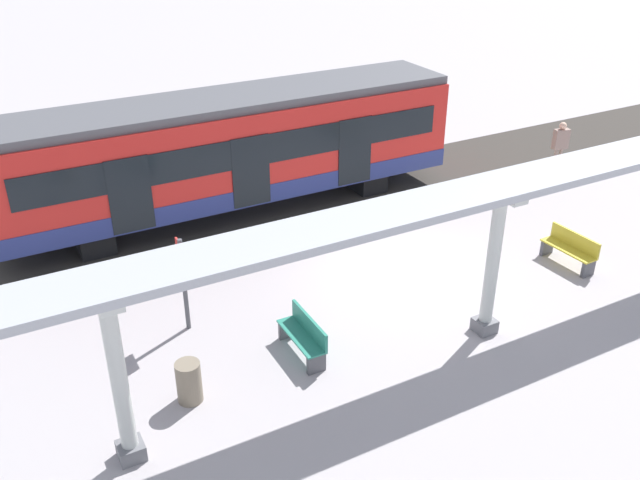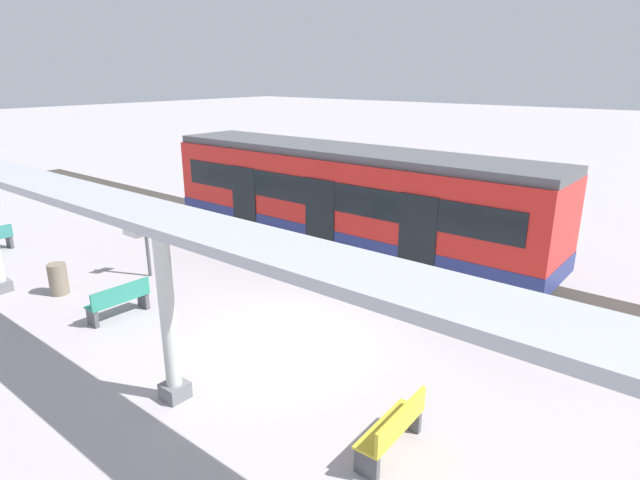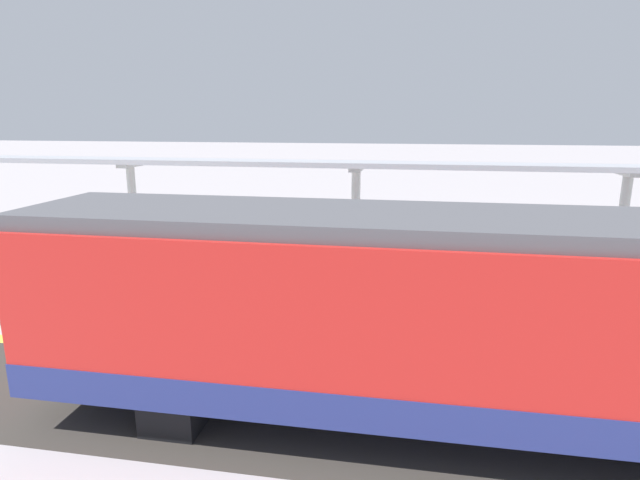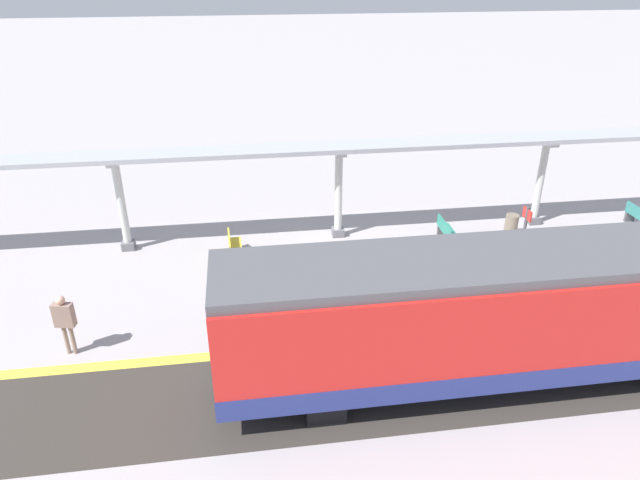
{
  "view_description": "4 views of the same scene",
  "coord_description": "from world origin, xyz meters",
  "px_view_note": "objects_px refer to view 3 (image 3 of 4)",
  "views": [
    {
      "loc": [
        12.39,
        -9.17,
        8.8
      ],
      "look_at": [
        -0.47,
        -2.13,
        1.1
      ],
      "focal_mm": 38.74,
      "sensor_mm": 36.0,
      "label": 1
    },
    {
      "loc": [
        7.93,
        7.26,
        5.71
      ],
      "look_at": [
        -0.63,
        0.29,
        2.17
      ],
      "focal_mm": 29.44,
      "sensor_mm": 36.0,
      "label": 2
    },
    {
      "loc": [
        -12.78,
        -1.72,
        4.84
      ],
      "look_at": [
        -1.56,
        0.27,
        2.13
      ],
      "focal_mm": 28.95,
      "sensor_mm": 36.0,
      "label": 3
    },
    {
      "loc": [
        -15.79,
        3.37,
        9.53
      ],
      "look_at": [
        0.33,
        1.05,
        1.31
      ],
      "focal_mm": 32.13,
      "sensor_mm": 36.0,
      "label": 4
    }
  ],
  "objects_px": {
    "bench_mid_platform": "(482,275)",
    "canopy_pillar_third": "(355,219)",
    "canopy_pillar_fourth": "(134,212)",
    "trash_bin": "(575,277)",
    "bench_near_end": "(226,263)",
    "train_near_carriage": "(451,321)",
    "canopy_pillar_second": "(621,228)",
    "platform_info_sign": "(575,268)"
  },
  "relations": [
    {
      "from": "bench_mid_platform",
      "to": "canopy_pillar_third",
      "type": "bearing_deg",
      "value": 72.67
    },
    {
      "from": "canopy_pillar_fourth",
      "to": "trash_bin",
      "type": "distance_m",
      "value": 14.08
    },
    {
      "from": "bench_near_end",
      "to": "bench_mid_platform",
      "type": "distance_m",
      "value": 7.69
    },
    {
      "from": "train_near_carriage",
      "to": "canopy_pillar_second",
      "type": "distance_m",
      "value": 9.99
    },
    {
      "from": "canopy_pillar_third",
      "to": "train_near_carriage",
      "type": "bearing_deg",
      "value": -164.28
    },
    {
      "from": "train_near_carriage",
      "to": "bench_near_end",
      "type": "relative_size",
      "value": 8.77
    },
    {
      "from": "canopy_pillar_second",
      "to": "platform_info_sign",
      "type": "bearing_deg",
      "value": 146.52
    },
    {
      "from": "canopy_pillar_third",
      "to": "platform_info_sign",
      "type": "bearing_deg",
      "value": -119.75
    },
    {
      "from": "trash_bin",
      "to": "platform_info_sign",
      "type": "distance_m",
      "value": 2.58
    },
    {
      "from": "bench_near_end",
      "to": "canopy_pillar_third",
      "type": "bearing_deg",
      "value": -71.82
    },
    {
      "from": "bench_mid_platform",
      "to": "platform_info_sign",
      "type": "height_order",
      "value": "platform_info_sign"
    },
    {
      "from": "trash_bin",
      "to": "platform_info_sign",
      "type": "xyz_separation_m",
      "value": [
        -2.29,
        0.75,
        0.9
      ]
    },
    {
      "from": "canopy_pillar_fourth",
      "to": "train_near_carriage",
      "type": "bearing_deg",
      "value": -130.13
    },
    {
      "from": "train_near_carriage",
      "to": "canopy_pillar_third",
      "type": "bearing_deg",
      "value": 15.72
    },
    {
      "from": "bench_mid_platform",
      "to": "train_near_carriage",
      "type": "bearing_deg",
      "value": 168.67
    },
    {
      "from": "train_near_carriage",
      "to": "canopy_pillar_third",
      "type": "xyz_separation_m",
      "value": [
        8.4,
        2.37,
        -0.12
      ]
    },
    {
      "from": "canopy_pillar_third",
      "to": "canopy_pillar_fourth",
      "type": "relative_size",
      "value": 1.0
    },
    {
      "from": "canopy_pillar_third",
      "to": "bench_near_end",
      "type": "relative_size",
      "value": 2.22
    },
    {
      "from": "canopy_pillar_fourth",
      "to": "bench_near_end",
      "type": "xyz_separation_m",
      "value": [
        -1.27,
        -3.73,
        -1.26
      ]
    },
    {
      "from": "train_near_carriage",
      "to": "bench_near_end",
      "type": "distance_m",
      "value": 9.58
    },
    {
      "from": "canopy_pillar_fourth",
      "to": "bench_near_end",
      "type": "height_order",
      "value": "canopy_pillar_fourth"
    },
    {
      "from": "canopy_pillar_third",
      "to": "platform_info_sign",
      "type": "xyz_separation_m",
      "value": [
        -3.22,
        -5.64,
        -0.38
      ]
    },
    {
      "from": "trash_bin",
      "to": "canopy_pillar_third",
      "type": "bearing_deg",
      "value": 81.75
    },
    {
      "from": "trash_bin",
      "to": "canopy_pillar_second",
      "type": "bearing_deg",
      "value": -56.05
    },
    {
      "from": "train_near_carriage",
      "to": "bench_mid_platform",
      "type": "xyz_separation_m",
      "value": [
        7.21,
        -1.45,
        -1.39
      ]
    },
    {
      "from": "canopy_pillar_second",
      "to": "bench_mid_platform",
      "type": "height_order",
      "value": "canopy_pillar_second"
    },
    {
      "from": "canopy_pillar_third",
      "to": "canopy_pillar_fourth",
      "type": "xyz_separation_m",
      "value": [
        0.0,
        7.6,
        0.0
      ]
    },
    {
      "from": "train_near_carriage",
      "to": "canopy_pillar_second",
      "type": "relative_size",
      "value": 3.96
    },
    {
      "from": "canopy_pillar_fourth",
      "to": "platform_info_sign",
      "type": "xyz_separation_m",
      "value": [
        -3.22,
        -13.24,
        -0.38
      ]
    },
    {
      "from": "canopy_pillar_second",
      "to": "bench_near_end",
      "type": "xyz_separation_m",
      "value": [
        -1.27,
        11.64,
        -1.26
      ]
    },
    {
      "from": "train_near_carriage",
      "to": "canopy_pillar_second",
      "type": "height_order",
      "value": "train_near_carriage"
    },
    {
      "from": "bench_near_end",
      "to": "canopy_pillar_fourth",
      "type": "bearing_deg",
      "value": 71.17
    },
    {
      "from": "canopy_pillar_third",
      "to": "bench_near_end",
      "type": "height_order",
      "value": "canopy_pillar_third"
    },
    {
      "from": "train_near_carriage",
      "to": "platform_info_sign",
      "type": "xyz_separation_m",
      "value": [
        5.18,
        -3.27,
        -0.5
      ]
    },
    {
      "from": "bench_mid_platform",
      "to": "trash_bin",
      "type": "bearing_deg",
      "value": -84.18
    },
    {
      "from": "bench_mid_platform",
      "to": "platform_info_sign",
      "type": "relative_size",
      "value": 0.69
    },
    {
      "from": "bench_near_end",
      "to": "trash_bin",
      "type": "bearing_deg",
      "value": -88.07
    },
    {
      "from": "canopy_pillar_second",
      "to": "canopy_pillar_fourth",
      "type": "height_order",
      "value": "same"
    },
    {
      "from": "bench_mid_platform",
      "to": "bench_near_end",
      "type": "bearing_deg",
      "value": 90.61
    },
    {
      "from": "train_near_carriage",
      "to": "platform_info_sign",
      "type": "distance_m",
      "value": 6.15
    },
    {
      "from": "train_near_carriage",
      "to": "canopy_pillar_fourth",
      "type": "xyz_separation_m",
      "value": [
        8.4,
        9.97,
        -0.12
      ]
    },
    {
      "from": "canopy_pillar_second",
      "to": "trash_bin",
      "type": "relative_size",
      "value": 3.95
    }
  ]
}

